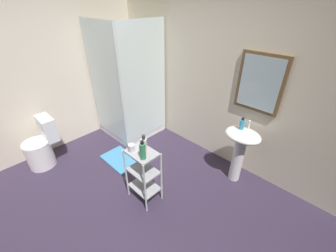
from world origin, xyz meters
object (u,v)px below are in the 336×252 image
object	(u,v)px
pedestal_sink	(241,146)
body_wash_bottle_green	(143,151)
shower_stall	(130,112)
toilet	(41,147)
bath_mat	(120,159)
storage_cart	(143,172)
lotion_bottle_white	(144,146)
hand_soap_bottle	(242,124)
rinse_cup	(131,148)

from	to	relation	value
pedestal_sink	body_wash_bottle_green	size ratio (longest dim) A/B	3.45
shower_stall	toilet	world-z (taller)	shower_stall
bath_mat	body_wash_bottle_green	bearing A→B (deg)	-15.15
pedestal_sink	body_wash_bottle_green	xyz separation A→B (m)	(-0.57, -1.17, 0.27)
pedestal_sink	toilet	bearing A→B (deg)	-142.17
pedestal_sink	bath_mat	bearing A→B (deg)	-148.96
storage_cart	shower_stall	bearing A→B (deg)	148.81
shower_stall	body_wash_bottle_green	bearing A→B (deg)	-31.14
shower_stall	pedestal_sink	bearing A→B (deg)	8.39
lotion_bottle_white	shower_stall	bearing A→B (deg)	149.90
toilet	lotion_bottle_white	world-z (taller)	lotion_bottle_white
shower_stall	storage_cart	xyz separation A→B (m)	(1.35, -0.82, -0.03)
storage_cart	bath_mat	bearing A→B (deg)	166.81
bath_mat	pedestal_sink	bearing A→B (deg)	31.04
hand_soap_bottle	rinse_cup	xyz separation A→B (m)	(-0.71, -1.20, -0.09)
hand_soap_bottle	body_wash_bottle_green	size ratio (longest dim) A/B	0.68
hand_soap_bottle	body_wash_bottle_green	bearing A→B (deg)	-113.42
body_wash_bottle_green	hand_soap_bottle	bearing A→B (deg)	66.58
body_wash_bottle_green	rinse_cup	size ratio (longest dim) A/B	2.61
hand_soap_bottle	body_wash_bottle_green	world-z (taller)	body_wash_bottle_green
pedestal_sink	bath_mat	world-z (taller)	pedestal_sink
hand_soap_bottle	storage_cart	bearing A→B (deg)	-118.47
hand_soap_bottle	bath_mat	size ratio (longest dim) A/B	0.26
lotion_bottle_white	pedestal_sink	bearing A→B (deg)	60.53
lotion_bottle_white	storage_cart	bearing A→B (deg)	-164.15
hand_soap_bottle	lotion_bottle_white	world-z (taller)	lotion_bottle_white
hand_soap_bottle	bath_mat	xyz separation A→B (m)	(-1.47, -0.93, -0.87)
body_wash_bottle_green	rinse_cup	distance (m)	0.20
hand_soap_bottle	lotion_bottle_white	distance (m)	1.26
hand_soap_bottle	toilet	bearing A→B (deg)	-141.26
rinse_cup	lotion_bottle_white	bearing A→B (deg)	29.89
shower_stall	rinse_cup	distance (m)	1.57
hand_soap_bottle	rinse_cup	size ratio (longest dim) A/B	1.76
shower_stall	lotion_bottle_white	world-z (taller)	shower_stall
toilet	body_wash_bottle_green	distance (m)	1.89
pedestal_sink	body_wash_bottle_green	world-z (taller)	body_wash_bottle_green
storage_cart	rinse_cup	distance (m)	0.37
storage_cart	body_wash_bottle_green	distance (m)	0.42
shower_stall	bath_mat	world-z (taller)	shower_stall
pedestal_sink	storage_cart	bearing A→B (deg)	-120.77
lotion_bottle_white	bath_mat	xyz separation A→B (m)	(-0.90, 0.19, -0.84)
pedestal_sink	lotion_bottle_white	world-z (taller)	lotion_bottle_white
toilet	lotion_bottle_white	xyz separation A→B (m)	(1.65, 0.66, 0.53)
pedestal_sink	hand_soap_bottle	size ratio (longest dim) A/B	5.11
toilet	lotion_bottle_white	bearing A→B (deg)	21.90
storage_cart	body_wash_bottle_green	size ratio (longest dim) A/B	3.16
pedestal_sink	body_wash_bottle_green	bearing A→B (deg)	-115.73
lotion_bottle_white	hand_soap_bottle	bearing A→B (deg)	62.89
body_wash_bottle_green	toilet	bearing A→B (deg)	-160.82
lotion_bottle_white	bath_mat	distance (m)	1.24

